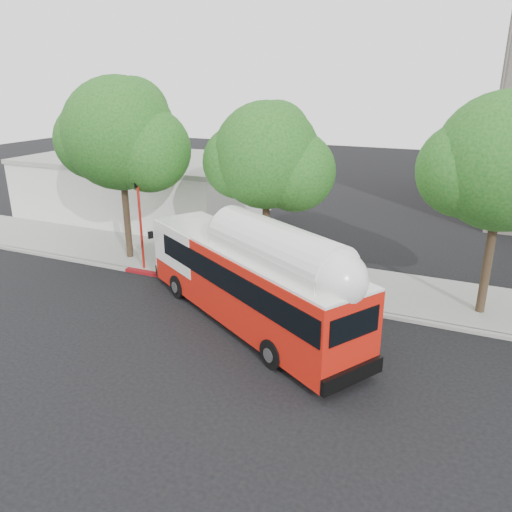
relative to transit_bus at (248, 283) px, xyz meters
The scene contains 9 objects.
ground 2.08m from the transit_bus, 106.25° to the right, with size 120.00×120.00×0.00m, color black.
sidewalk 5.72m from the transit_bus, 93.21° to the left, with size 60.00×5.00×0.15m, color gray.
curb_strip 3.33m from the transit_bus, 96.12° to the left, with size 60.00×0.30×0.15m, color gray.
red_curb_segment 4.68m from the transit_bus, 139.22° to the left, with size 10.00×0.32×0.16m, color maroon.
street_tree_left 11.03m from the transit_bus, 152.95° to the left, with size 6.67×5.80×9.74m.
street_tree_mid 6.56m from the transit_bus, 100.18° to the left, with size 5.75×5.00×8.62m.
low_commercial_bldg 19.30m from the transit_bus, 137.85° to the left, with size 16.20×10.20×4.25m.
transit_bus is the anchor object (origin of this frame).
signal_pole 8.20m from the transit_bus, 156.61° to the left, with size 0.13×0.44×4.70m.
Camera 1 is at (8.06, -15.68, 9.47)m, focal length 35.00 mm.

